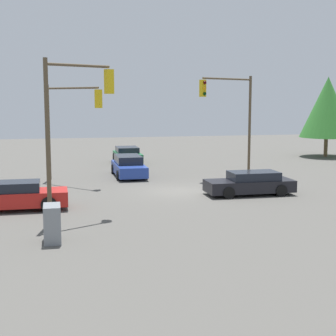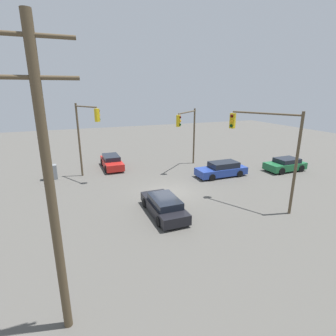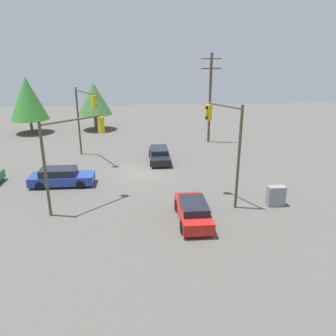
{
  "view_description": "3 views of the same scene",
  "coord_description": "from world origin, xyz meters",
  "px_view_note": "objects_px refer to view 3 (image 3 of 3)",
  "views": [
    {
      "loc": [
        27.19,
        -6.75,
        5.1
      ],
      "look_at": [
        2.63,
        -1.31,
        1.68
      ],
      "focal_mm": 55.0,
      "sensor_mm": 36.0,
      "label": 1
    },
    {
      "loc": [
        7.27,
        17.91,
        7.78
      ],
      "look_at": [
        -0.19,
        -0.87,
        1.75
      ],
      "focal_mm": 28.0,
      "sensor_mm": 36.0,
      "label": 2
    },
    {
      "loc": [
        -0.02,
        -26.0,
        9.48
      ],
      "look_at": [
        2.13,
        -1.74,
        1.03
      ],
      "focal_mm": 35.0,
      "sensor_mm": 36.0,
      "label": 3
    }
  ],
  "objects_px": {
    "electrical_cabinet": "(276,196)",
    "traffic_signal_cross": "(70,146)",
    "sedan_dark": "(159,155)",
    "traffic_signal_main": "(84,111)",
    "traffic_signal_aux": "(226,137)",
    "sedan_red": "(193,211)",
    "sedan_blue": "(61,177)"
  },
  "relations": [
    {
      "from": "sedan_red",
      "to": "traffic_signal_cross",
      "type": "height_order",
      "value": "traffic_signal_cross"
    },
    {
      "from": "sedan_red",
      "to": "traffic_signal_main",
      "type": "xyz_separation_m",
      "value": [
        -8.1,
        13.26,
        3.9
      ]
    },
    {
      "from": "electrical_cabinet",
      "to": "traffic_signal_aux",
      "type": "bearing_deg",
      "value": 164.39
    },
    {
      "from": "traffic_signal_main",
      "to": "traffic_signal_aux",
      "type": "xyz_separation_m",
      "value": [
        10.58,
        -10.7,
        -0.03
      ]
    },
    {
      "from": "sedan_blue",
      "to": "electrical_cabinet",
      "type": "bearing_deg",
      "value": 71.87
    },
    {
      "from": "traffic_signal_cross",
      "to": "traffic_signal_aux",
      "type": "xyz_separation_m",
      "value": [
        9.89,
        -0.11,
        0.4
      ]
    },
    {
      "from": "sedan_dark",
      "to": "sedan_red",
      "type": "distance_m",
      "value": 11.99
    },
    {
      "from": "sedan_blue",
      "to": "sedan_red",
      "type": "relative_size",
      "value": 1.05
    },
    {
      "from": "sedan_blue",
      "to": "traffic_signal_aux",
      "type": "xyz_separation_m",
      "value": [
        11.59,
        -3.95,
        3.86
      ]
    },
    {
      "from": "sedan_dark",
      "to": "electrical_cabinet",
      "type": "relative_size",
      "value": 3.48
    },
    {
      "from": "sedan_red",
      "to": "traffic_signal_aux",
      "type": "bearing_deg",
      "value": 45.94
    },
    {
      "from": "traffic_signal_cross",
      "to": "traffic_signal_aux",
      "type": "relative_size",
      "value": 0.89
    },
    {
      "from": "sedan_blue",
      "to": "traffic_signal_main",
      "type": "height_order",
      "value": "traffic_signal_main"
    },
    {
      "from": "sedan_red",
      "to": "traffic_signal_aux",
      "type": "height_order",
      "value": "traffic_signal_aux"
    },
    {
      "from": "sedan_dark",
      "to": "traffic_signal_cross",
      "type": "distance_m",
      "value": 11.65
    },
    {
      "from": "traffic_signal_aux",
      "to": "electrical_cabinet",
      "type": "height_order",
      "value": "traffic_signal_aux"
    },
    {
      "from": "sedan_dark",
      "to": "traffic_signal_main",
      "type": "bearing_deg",
      "value": -11.09
    },
    {
      "from": "sedan_red",
      "to": "traffic_signal_aux",
      "type": "relative_size",
      "value": 0.68
    },
    {
      "from": "sedan_blue",
      "to": "traffic_signal_aux",
      "type": "height_order",
      "value": "traffic_signal_aux"
    },
    {
      "from": "sedan_dark",
      "to": "traffic_signal_cross",
      "type": "bearing_deg",
      "value": 56.36
    },
    {
      "from": "sedan_red",
      "to": "traffic_signal_aux",
      "type": "xyz_separation_m",
      "value": [
        2.48,
        2.56,
        3.87
      ]
    },
    {
      "from": "traffic_signal_cross",
      "to": "electrical_cabinet",
      "type": "bearing_deg",
      "value": -46.82
    },
    {
      "from": "traffic_signal_aux",
      "to": "electrical_cabinet",
      "type": "relative_size",
      "value": 5.0
    },
    {
      "from": "sedan_red",
      "to": "electrical_cabinet",
      "type": "distance_m",
      "value": 6.03
    },
    {
      "from": "sedan_dark",
      "to": "traffic_signal_aux",
      "type": "distance_m",
      "value": 10.81
    },
    {
      "from": "electrical_cabinet",
      "to": "traffic_signal_cross",
      "type": "bearing_deg",
      "value": 175.5
    },
    {
      "from": "sedan_dark",
      "to": "traffic_signal_main",
      "type": "relative_size",
      "value": 0.71
    },
    {
      "from": "sedan_dark",
      "to": "electrical_cabinet",
      "type": "height_order",
      "value": "electrical_cabinet"
    },
    {
      "from": "electrical_cabinet",
      "to": "sedan_blue",
      "type": "bearing_deg",
      "value": 161.87
    },
    {
      "from": "traffic_signal_cross",
      "to": "traffic_signal_aux",
      "type": "distance_m",
      "value": 9.9
    },
    {
      "from": "traffic_signal_aux",
      "to": "sedan_dark",
      "type": "bearing_deg",
      "value": -6.93
    },
    {
      "from": "sedan_blue",
      "to": "electrical_cabinet",
      "type": "xyz_separation_m",
      "value": [
        14.92,
        -4.88,
        0.02
      ]
    }
  ]
}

